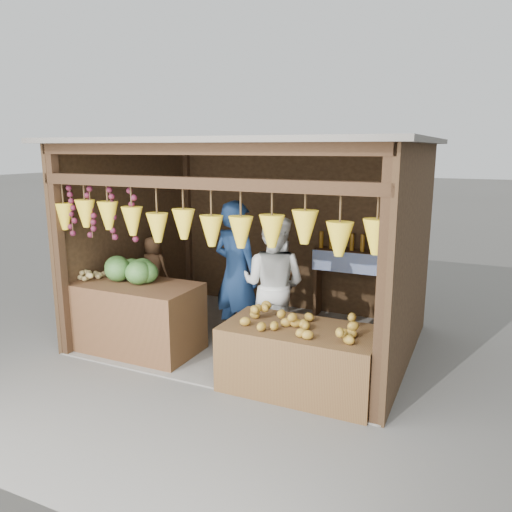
{
  "coord_description": "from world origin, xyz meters",
  "views": [
    {
      "loc": [
        2.71,
        -5.8,
        2.55
      ],
      "look_at": [
        0.07,
        -0.1,
        1.18
      ],
      "focal_mm": 35.0,
      "sensor_mm": 36.0,
      "label": 1
    }
  ],
  "objects": [
    {
      "name": "woman_standing",
      "position": [
        0.39,
        -0.27,
        0.88
      ],
      "size": [
        0.86,
        0.68,
        1.76
      ],
      "primitive_type": "imported",
      "rotation": [
        0.0,
        0.0,
        3.13
      ],
      "color": "silver",
      "rests_on": "ground"
    },
    {
      "name": "mango_pile",
      "position": [
        1.06,
        -1.16,
        0.81
      ],
      "size": [
        1.4,
        0.64,
        0.22
      ],
      "primitive_type": null,
      "color": "#CA601B",
      "rests_on": "counter_right"
    },
    {
      "name": "back_shelf",
      "position": [
        1.05,
        1.28,
        0.87
      ],
      "size": [
        1.25,
        0.32,
        1.32
      ],
      "color": "#382314",
      "rests_on": "ground"
    },
    {
      "name": "tanfruit_pile",
      "position": [
        -1.85,
        -1.01,
        0.95
      ],
      "size": [
        0.34,
        0.4,
        0.13
      ],
      "primitive_type": null,
      "color": "#9E8748",
      "rests_on": "counter_left"
    },
    {
      "name": "stool",
      "position": [
        -1.68,
        0.07,
        0.16
      ],
      "size": [
        0.34,
        0.34,
        0.32
      ],
      "primitive_type": "cube",
      "color": "black",
      "rests_on": "ground"
    },
    {
      "name": "counter_left",
      "position": [
        -1.27,
        -0.97,
        0.44
      ],
      "size": [
        1.72,
        0.85,
        0.89
      ],
      "primitive_type": "cube",
      "color": "#472E17",
      "rests_on": "ground"
    },
    {
      "name": "man_standing",
      "position": [
        -0.15,
        -0.23,
        0.95
      ],
      "size": [
        0.79,
        0.62,
        1.91
      ],
      "primitive_type": "imported",
      "rotation": [
        0.0,
        0.0,
        2.89
      ],
      "color": "#14284B",
      "rests_on": "ground"
    },
    {
      "name": "vendor_seated",
      "position": [
        -1.68,
        0.07,
        0.8
      ],
      "size": [
        0.47,
        0.31,
        0.96
      ],
      "primitive_type": "imported",
      "rotation": [
        0.0,
        0.0,
        3.15
      ],
      "color": "brown",
      "rests_on": "stool"
    },
    {
      "name": "counter_right",
      "position": [
        1.06,
        -1.11,
        0.35
      ],
      "size": [
        1.64,
        0.85,
        0.7
      ],
      "primitive_type": "cube",
      "color": "#50321A",
      "rests_on": "ground"
    },
    {
      "name": "ground",
      "position": [
        0.0,
        0.0,
        0.0
      ],
      "size": [
        80.0,
        80.0,
        0.0
      ],
      "primitive_type": "plane",
      "color": "#514F49",
      "rests_on": "ground"
    },
    {
      "name": "stall_structure",
      "position": [
        -0.03,
        -0.04,
        1.67
      ],
      "size": [
        4.3,
        3.3,
        2.66
      ],
      "color": "slate",
      "rests_on": "ground"
    },
    {
      "name": "melon_pile",
      "position": [
        -1.32,
        -0.87,
        1.05
      ],
      "size": [
        1.0,
        0.5,
        0.32
      ],
      "primitive_type": null,
      "color": "#174B14",
      "rests_on": "counter_left"
    }
  ]
}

